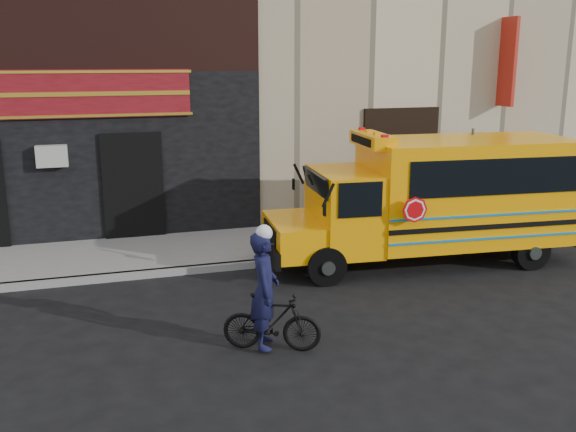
# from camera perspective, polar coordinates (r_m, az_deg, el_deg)

# --- Properties ---
(ground) EXTENTS (120.00, 120.00, 0.00)m
(ground) POSITION_cam_1_polar(r_m,az_deg,el_deg) (12.02, 4.11, -7.91)
(ground) COLOR black
(ground) RESTS_ON ground
(curb) EXTENTS (40.00, 0.20, 0.15)m
(curb) POSITION_cam_1_polar(r_m,az_deg,el_deg) (14.31, 0.38, -3.96)
(curb) COLOR gray
(curb) RESTS_ON ground
(sidewalk) EXTENTS (40.00, 3.00, 0.15)m
(sidewalk) POSITION_cam_1_polar(r_m,az_deg,el_deg) (15.68, -1.26, -2.36)
(sidewalk) COLOR slate
(sidewalk) RESTS_ON ground
(building) EXTENTS (20.00, 10.70, 12.00)m
(building) POSITION_cam_1_polar(r_m,az_deg,el_deg) (21.31, -6.36, 18.27)
(building) COLOR #C0B490
(building) RESTS_ON sidewalk
(school_bus) EXTENTS (7.04, 2.66, 2.92)m
(school_bus) POSITION_cam_1_polar(r_m,az_deg,el_deg) (14.49, 13.25, 1.76)
(school_bus) COLOR black
(school_bus) RESTS_ON ground
(sign_pole) EXTENTS (0.07, 0.25, 2.89)m
(sign_pole) POSITION_cam_1_polar(r_m,az_deg,el_deg) (15.59, 15.87, 2.78)
(sign_pole) COLOR #3C433F
(sign_pole) RESTS_ON ground
(bicycle) EXTENTS (1.59, 1.02, 0.93)m
(bicycle) POSITION_cam_1_polar(r_m,az_deg,el_deg) (10.09, -1.45, -9.42)
(bicycle) COLOR black
(bicycle) RESTS_ON ground
(cyclist) EXTENTS (0.62, 0.78, 1.86)m
(cyclist) POSITION_cam_1_polar(r_m,az_deg,el_deg) (9.96, -2.10, -6.85)
(cyclist) COLOR black
(cyclist) RESTS_ON ground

